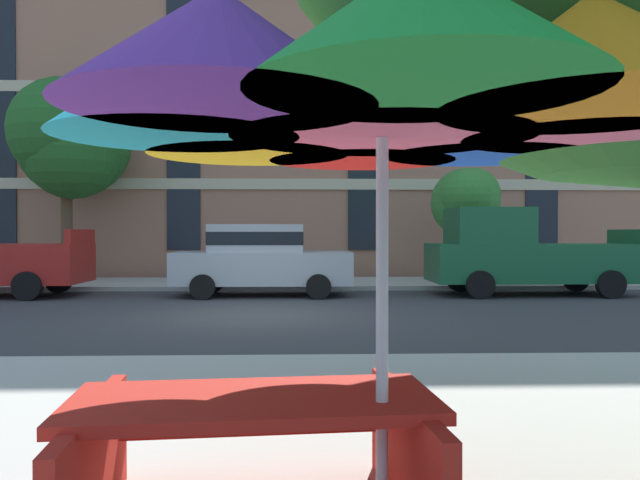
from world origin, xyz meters
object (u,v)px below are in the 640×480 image
(sedan_silver, at_px, (261,258))
(street_tree_middle, at_px, (467,200))
(street_tree_left, at_px, (70,140))
(patio_umbrella, at_px, (382,90))
(picnic_table, at_px, (254,453))
(pickup_green, at_px, (522,254))

(sedan_silver, distance_m, street_tree_middle, 6.89)
(sedan_silver, distance_m, street_tree_left, 7.61)
(street_tree_middle, distance_m, patio_umbrella, 16.34)
(street_tree_left, relative_size, picnic_table, 3.21)
(pickup_green, xyz_separation_m, street_tree_middle, (-0.60, 2.96, 1.55))
(pickup_green, distance_m, street_tree_left, 13.38)
(street_tree_left, bearing_deg, pickup_green, -15.12)
(pickup_green, height_order, street_tree_left, street_tree_left)
(street_tree_left, bearing_deg, sedan_silver, -29.78)
(pickup_green, bearing_deg, sedan_silver, -180.00)
(picnic_table, bearing_deg, patio_umbrella, -10.49)
(pickup_green, relative_size, street_tree_middle, 1.44)
(pickup_green, distance_m, patio_umbrella, 13.80)
(street_tree_middle, height_order, patio_umbrella, street_tree_middle)
(street_tree_middle, xyz_separation_m, picnic_table, (-5.28, -15.54, -2.09))
(sedan_silver, height_order, street_tree_middle, street_tree_middle)
(sedan_silver, bearing_deg, picnic_table, -86.68)
(pickup_green, height_order, patio_umbrella, patio_umbrella)
(patio_umbrella, bearing_deg, picnic_table, 169.51)
(pickup_green, height_order, picnic_table, pickup_green)
(patio_umbrella, bearing_deg, street_tree_middle, 73.45)
(picnic_table, bearing_deg, pickup_green, 64.98)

